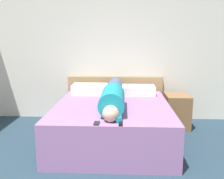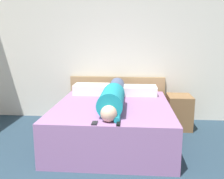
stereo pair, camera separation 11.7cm
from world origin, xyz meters
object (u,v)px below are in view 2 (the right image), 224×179
(nightstand, at_px, (179,112))
(pillow_near_headboard, at_px, (92,89))
(cell_phone, at_px, (95,123))
(pillow_second, at_px, (140,90))
(bed, at_px, (113,123))
(tv_remote, at_px, (118,123))
(person_lying, at_px, (114,96))

(nightstand, distance_m, pillow_near_headboard, 1.56)
(cell_phone, bearing_deg, pillow_near_headboard, 100.39)
(nightstand, distance_m, pillow_second, 0.77)
(nightstand, height_order, pillow_second, pillow_second)
(bed, relative_size, pillow_second, 3.36)
(pillow_near_headboard, xyz_separation_m, cell_phone, (0.28, -1.54, -0.08))
(nightstand, bearing_deg, tv_remote, -122.23)
(pillow_near_headboard, bearing_deg, pillow_second, 0.00)
(tv_remote, bearing_deg, pillow_second, 79.67)
(pillow_near_headboard, bearing_deg, person_lying, -58.64)
(person_lying, distance_m, tv_remote, 0.84)
(person_lying, relative_size, pillow_second, 3.15)
(cell_phone, bearing_deg, pillow_second, 70.23)
(pillow_near_headboard, bearing_deg, nightstand, -0.76)
(bed, relative_size, nightstand, 3.33)
(nightstand, xyz_separation_m, tv_remote, (-0.96, -1.52, 0.30))
(bed, bearing_deg, tv_remote, -81.48)
(pillow_near_headboard, bearing_deg, tv_remote, -70.26)
(pillow_second, bearing_deg, tv_remote, -100.33)
(nightstand, distance_m, cell_phone, 1.98)
(nightstand, xyz_separation_m, pillow_second, (-0.68, 0.02, 0.36))
(pillow_near_headboard, height_order, pillow_second, pillow_near_headboard)
(person_lying, bearing_deg, nightstand, 32.99)
(bed, relative_size, cell_phone, 14.72)
(person_lying, bearing_deg, pillow_second, 61.07)
(pillow_second, bearing_deg, bed, -121.59)
(pillow_near_headboard, relative_size, tv_remote, 4.00)
(nightstand, distance_m, person_lying, 1.35)
(person_lying, distance_m, pillow_near_headboard, 0.84)
(nightstand, relative_size, pillow_near_headboard, 0.96)
(pillow_second, relative_size, cell_phone, 4.38)
(bed, distance_m, person_lying, 0.43)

